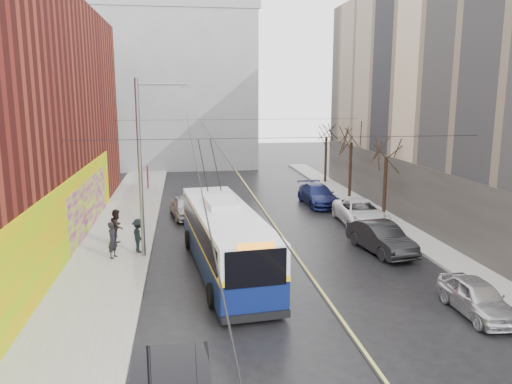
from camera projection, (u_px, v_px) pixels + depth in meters
ground at (315, 345)px, 16.64m from camera, size 140.00×140.00×0.00m
sidewalk_left at (115, 247)px, 27.14m from camera, size 4.00×60.00×0.15m
sidewalk_right at (410, 234)px, 29.55m from camera, size 2.00×60.00×0.15m
lane_line at (279, 231)px, 30.44m from camera, size 0.12×50.00×0.01m
building_far at (166, 87)px, 57.73m from camera, size 20.50×12.10×18.00m
streetlight_pole at (143, 164)px, 24.54m from camera, size 2.65×0.60×9.00m
catenary_wires at (210, 128)px, 29.42m from camera, size 18.00×60.00×0.22m
tree_near at (387, 145)px, 32.49m from camera, size 3.20×3.20×6.40m
tree_mid at (352, 133)px, 39.24m from camera, size 3.20×3.20×6.68m
tree_far at (327, 128)px, 46.05m from camera, size 3.20×3.20×6.57m
puddle at (171, 372)px, 15.01m from camera, size 2.38×3.49×0.01m
pigeons_flying at (196, 104)px, 24.07m from camera, size 3.09×3.39×1.50m
trolleybus at (225, 238)px, 23.37m from camera, size 3.81×12.28×5.75m
parked_car_a at (477, 297)px, 18.87m from camera, size 1.63×3.96×1.34m
parked_car_b at (381, 238)px, 26.32m from camera, size 2.43×4.98×1.57m
parked_car_c at (361, 212)px, 31.98m from camera, size 2.87×5.74×1.56m
parked_car_d at (318, 195)px, 37.58m from camera, size 2.36×5.35×1.53m
following_car at (185, 207)px, 33.75m from camera, size 2.40×4.51×1.46m
pedestrian_a at (113, 240)px, 24.91m from camera, size 0.67×0.79×1.84m
pedestrian_b at (117, 227)px, 27.25m from camera, size 0.90×1.06×1.93m
pedestrian_c at (139, 236)px, 25.78m from camera, size 1.05×1.32×1.79m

